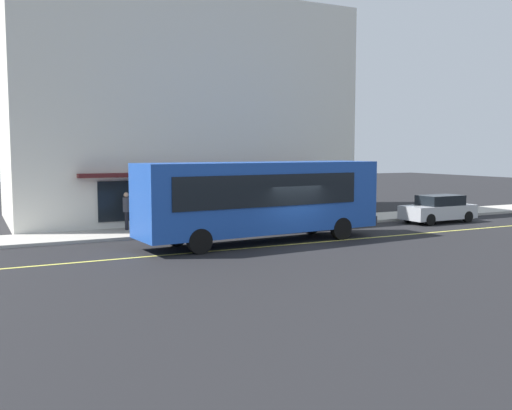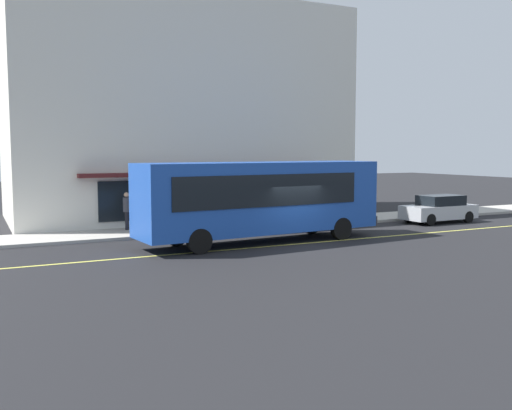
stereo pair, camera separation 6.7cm
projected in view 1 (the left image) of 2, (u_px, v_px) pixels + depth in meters
The scene contains 8 objects.
ground at pixel (295, 244), 24.55m from camera, with size 120.00×120.00×0.00m, color black.
sidewalk at pixel (238, 226), 29.72m from camera, with size 80.00×3.12×0.15m, color #B2ADA3.
lane_centre_stripe at pixel (295, 244), 24.55m from camera, with size 36.00×0.16×0.01m, color #D8D14C.
storefront_building at pixel (174, 114), 34.68m from camera, with size 19.12×11.04×12.37m.
bus at pixel (262, 197), 24.82m from camera, with size 11.29×3.36×3.50m.
traffic_light at pixel (301, 178), 30.19m from camera, with size 0.30×0.52×3.20m.
car_silver at pixel (439, 209), 31.94m from camera, with size 4.34×1.94×1.52m.
pedestrian_near_storefront at pixel (126, 207), 27.76m from camera, with size 0.34×0.34×1.83m.
Camera 1 is at (-12.40, -20.95, 4.00)m, focal length 40.22 mm.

